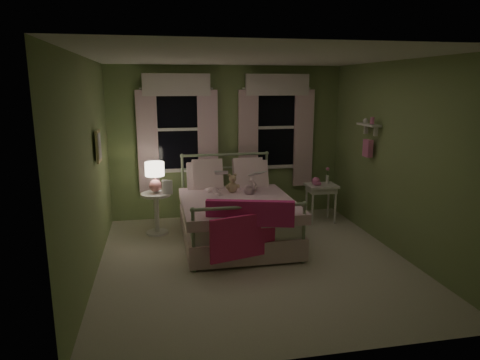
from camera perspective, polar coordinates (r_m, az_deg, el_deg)
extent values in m
plane|color=beige|center=(5.77, 1.87, -10.68)|extent=(4.20, 4.20, 0.00)
plane|color=white|center=(5.31, 2.08, 16.04)|extent=(4.20, 4.20, 0.00)
plane|color=#7D995C|center=(7.43, -1.68, 5.00)|extent=(4.00, 0.00, 4.00)
plane|color=#7D995C|center=(3.43, 9.88, -4.16)|extent=(4.00, 0.00, 4.00)
plane|color=#7D995C|center=(5.32, -19.53, 1.25)|extent=(0.00, 4.20, 4.20)
plane|color=#7D995C|center=(6.15, 20.46, 2.63)|extent=(0.00, 4.20, 4.20)
cube|color=white|center=(6.32, -0.56, -4.52)|extent=(1.44, 1.94, 0.26)
cube|color=white|center=(6.40, -0.55, -6.57)|extent=(1.54, 2.02, 0.30)
cube|color=white|center=(6.13, -0.30, -3.31)|extent=(1.58, 1.75, 0.14)
cylinder|color=#9EB793|center=(6.28, -6.79, -5.88)|extent=(0.04, 1.90, 0.04)
cylinder|color=#9EB793|center=(6.51, 5.45, -5.16)|extent=(0.04, 1.90, 0.04)
cylinder|color=#9EB793|center=(7.13, -7.61, -1.36)|extent=(0.04, 0.04, 1.15)
cylinder|color=#9EB793|center=(7.35, 3.51, -0.86)|extent=(0.04, 0.04, 1.15)
sphere|color=#9EB793|center=(7.02, -7.74, 3.20)|extent=(0.07, 0.07, 0.07)
sphere|color=#9EB793|center=(7.23, 3.57, 3.58)|extent=(0.07, 0.07, 0.07)
cylinder|color=#9EB793|center=(7.09, -2.00, 3.41)|extent=(1.42, 0.04, 0.04)
cylinder|color=#9EB793|center=(7.13, -1.99, 1.66)|extent=(1.38, 0.03, 0.03)
cylinder|color=#9EB793|center=(5.33, -6.23, -8.13)|extent=(0.04, 0.04, 0.80)
cylinder|color=#9EB793|center=(5.62, 8.48, -7.11)|extent=(0.04, 0.04, 0.80)
sphere|color=#9EB793|center=(5.20, -6.33, -4.01)|extent=(0.07, 0.07, 0.07)
sphere|color=#9EB793|center=(5.49, 8.61, -3.18)|extent=(0.07, 0.07, 0.07)
cylinder|color=#9EB793|center=(5.30, 1.35, -3.61)|extent=(1.42, 0.04, 0.04)
cube|color=white|center=(6.84, -4.76, 0.06)|extent=(0.55, 0.32, 0.57)
cube|color=white|center=(6.96, 1.46, 0.32)|extent=(0.55, 0.32, 0.57)
cube|color=white|center=(6.83, -4.36, 0.73)|extent=(0.48, 0.30, 0.51)
cube|color=white|center=(6.94, 1.06, 0.94)|extent=(0.48, 0.30, 0.51)
cube|color=#DC2B7A|center=(5.33, 1.34, -4.44)|extent=(1.09, 0.39, 0.32)
cube|color=#E82D71|center=(5.35, 1.49, -7.42)|extent=(1.07, 0.33, 0.55)
imported|color=#F7D1DD|center=(6.59, -3.68, 0.72)|extent=(0.29, 0.21, 0.72)
imported|color=#F7D1DD|center=(6.68, 1.09, 1.00)|extent=(0.41, 0.35, 0.74)
imported|color=beige|center=(6.34, -3.39, 0.57)|extent=(0.22, 0.15, 0.26)
imported|color=beige|center=(6.44, 1.56, 0.40)|extent=(0.22, 0.16, 0.26)
sphere|color=tan|center=(6.52, -1.04, -0.98)|extent=(0.16, 0.16, 0.16)
sphere|color=tan|center=(6.47, -1.02, 0.18)|extent=(0.12, 0.12, 0.12)
sphere|color=tan|center=(6.45, -1.41, 0.64)|extent=(0.04, 0.04, 0.04)
sphere|color=tan|center=(6.47, -0.63, 0.68)|extent=(0.04, 0.04, 0.04)
sphere|color=tan|center=(6.47, -1.69, -0.90)|extent=(0.06, 0.06, 0.06)
sphere|color=tan|center=(6.50, -0.30, -0.84)|extent=(0.06, 0.06, 0.06)
sphere|color=#8C6B51|center=(6.42, -0.93, 0.04)|extent=(0.04, 0.04, 0.04)
cylinder|color=white|center=(6.71, -11.18, -1.90)|extent=(0.46, 0.46, 0.04)
cylinder|color=white|center=(6.79, -11.07, -4.43)|extent=(0.08, 0.08, 0.60)
cylinder|color=white|center=(6.88, -10.96, -6.86)|extent=(0.34, 0.34, 0.03)
sphere|color=#D67F85|center=(6.67, -11.23, -0.74)|extent=(0.19, 0.19, 0.19)
cylinder|color=pink|center=(6.65, -11.27, 0.27)|extent=(0.03, 0.03, 0.12)
cylinder|color=#FFEAC6|center=(6.62, -11.32, 1.46)|extent=(0.29, 0.29, 0.21)
imported|color=beige|center=(6.62, -10.32, -1.79)|extent=(0.23, 0.27, 0.02)
cube|color=white|center=(7.28, 10.80, -0.74)|extent=(0.50, 0.40, 0.04)
cube|color=white|center=(7.30, 10.78, -1.28)|extent=(0.44, 0.34, 0.08)
cylinder|color=white|center=(7.15, 9.65, -3.58)|extent=(0.04, 0.04, 0.60)
cylinder|color=white|center=(7.30, 12.60, -3.38)|extent=(0.04, 0.04, 0.60)
cylinder|color=white|center=(7.42, 8.84, -2.96)|extent=(0.04, 0.04, 0.60)
cylinder|color=white|center=(7.57, 11.70, -2.77)|extent=(0.04, 0.04, 0.60)
sphere|color=pink|center=(7.23, 10.09, -0.16)|extent=(0.14, 0.14, 0.14)
cube|color=pink|center=(7.15, 10.34, -0.47)|extent=(0.10, 0.04, 0.04)
cylinder|color=white|center=(7.35, 11.56, 0.07)|extent=(0.05, 0.05, 0.14)
cylinder|color=#4C7F3F|center=(7.33, 11.60, 0.91)|extent=(0.01, 0.01, 0.12)
sphere|color=pink|center=(7.31, 11.62, 1.45)|extent=(0.06, 0.06, 0.06)
cube|color=black|center=(7.30, -8.32, 6.71)|extent=(0.76, 0.02, 1.35)
cube|color=white|center=(7.24, -8.49, 12.22)|extent=(0.84, 0.05, 0.06)
cube|color=white|center=(7.38, -8.14, 1.28)|extent=(0.84, 0.05, 0.06)
cube|color=white|center=(7.27, -11.48, 6.57)|extent=(0.06, 0.05, 1.40)
cube|color=white|center=(7.31, -5.15, 6.80)|extent=(0.06, 0.05, 1.40)
cube|color=white|center=(7.28, -8.31, 6.70)|extent=(0.76, 0.04, 0.05)
cube|color=silver|center=(7.25, -12.20, 4.93)|extent=(0.34, 0.06, 1.70)
cube|color=silver|center=(7.30, -4.30, 5.23)|extent=(0.34, 0.06, 1.70)
cube|color=white|center=(7.17, -8.47, 12.45)|extent=(1.10, 0.08, 0.36)
cylinder|color=white|center=(7.21, -8.47, 11.98)|extent=(1.20, 0.03, 0.03)
cube|color=black|center=(7.57, 4.74, 7.01)|extent=(0.76, 0.02, 1.35)
cube|color=white|center=(7.52, 4.88, 12.31)|extent=(0.84, 0.05, 0.06)
cube|color=white|center=(7.65, 4.68, 1.77)|extent=(0.84, 0.05, 0.06)
cube|color=white|center=(7.45, 1.80, 6.96)|extent=(0.06, 0.05, 1.40)
cube|color=white|center=(7.67, 7.68, 7.01)|extent=(0.06, 0.05, 1.40)
cube|color=white|center=(7.55, 4.78, 6.99)|extent=(0.76, 0.04, 0.05)
cube|color=silver|center=(7.41, 1.11, 5.37)|extent=(0.34, 0.06, 1.70)
cube|color=white|center=(7.68, 8.45, 5.49)|extent=(0.34, 0.06, 1.70)
cube|color=white|center=(7.45, 5.02, 12.54)|extent=(1.10, 0.08, 0.36)
cylinder|color=white|center=(7.49, 4.93, 12.08)|extent=(1.20, 0.03, 0.03)
cube|color=white|center=(6.65, 16.78, 7.06)|extent=(0.15, 0.50, 0.03)
cube|color=white|center=(6.55, 17.66, 6.22)|extent=(0.06, 0.03, 0.14)
cube|color=white|center=(6.81, 16.45, 6.52)|extent=(0.06, 0.03, 0.14)
cylinder|color=pink|center=(6.56, 17.23, 7.57)|extent=(0.06, 0.06, 0.10)
sphere|color=white|center=(6.74, 16.41, 7.57)|extent=(0.08, 0.08, 0.08)
cube|color=pink|center=(6.70, 16.67, 4.08)|extent=(0.08, 0.18, 0.26)
cube|color=beige|center=(5.87, -18.37, 4.31)|extent=(0.03, 0.32, 0.42)
cube|color=silver|center=(5.87, -18.22, 4.32)|extent=(0.01, 0.25, 0.34)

